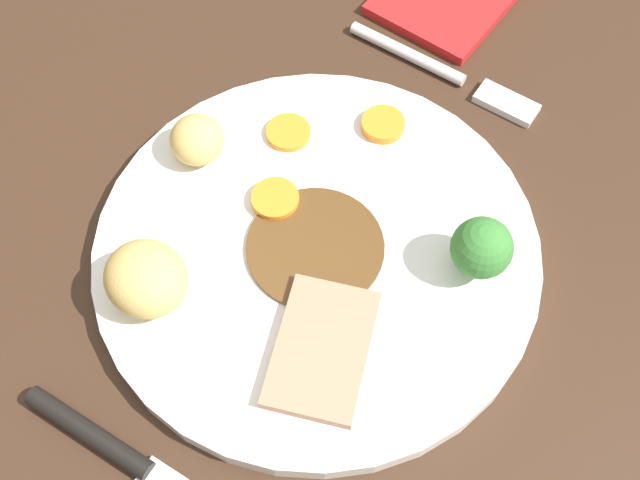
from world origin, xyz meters
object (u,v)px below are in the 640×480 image
carrot_coin_front (383,125)px  roast_potato_left (196,141)px  dinner_plate (320,253)px  carrot_coin_side (288,133)px  fork (447,74)px  carrot_coin_back (275,200)px  knife (136,464)px  meat_slice_main (322,349)px  broccoli_floret (482,248)px  roast_potato_right (146,279)px

carrot_coin_front → roast_potato_left: bearing=-47.9°
dinner_plate → carrot_coin_side: size_ratio=9.29×
carrot_coin_front → carrot_coin_side: size_ratio=0.98×
dinner_plate → fork: 17.73cm
carrot_coin_back → knife: carrot_coin_back is taller
carrot_coin_back → carrot_coin_side: carrot_coin_back is taller
carrot_coin_front → knife: carrot_coin_front is taller
meat_slice_main → broccoli_floret: size_ratio=1.87×
carrot_coin_back → meat_slice_main: bearing=48.1°
roast_potato_right → broccoli_floret: (-11.84, 15.90, 0.67)cm
meat_slice_main → fork: meat_slice_main is taller
dinner_plate → carrot_coin_front: size_ratio=9.53×
roast_potato_right → carrot_coin_side: bearing=177.7°
meat_slice_main → carrot_coin_back: bearing=-131.9°
fork → carrot_coin_back: bearing=-102.3°
roast_potato_left → carrot_coin_side: roast_potato_left is taller
dinner_plate → roast_potato_left: (-1.81, -10.68, 2.18)cm
roast_potato_right → carrot_coin_side: roast_potato_right is taller
fork → roast_potato_left: bearing=-121.7°
broccoli_floret → knife: size_ratio=0.24×
knife → dinner_plate: bearing=83.7°
broccoli_floret → dinner_plate: bearing=-66.6°
carrot_coin_side → broccoli_floret: (2.52, 15.32, 2.27)cm
carrot_coin_front → carrot_coin_back: size_ratio=0.96×
roast_potato_left → carrot_coin_side: (-4.54, 4.21, -1.24)cm
dinner_plate → meat_slice_main: 6.99cm
roast_potato_right → dinner_plate: bearing=138.7°
carrot_coin_side → fork: (-11.38, 6.38, -1.25)cm
roast_potato_right → roast_potato_left: bearing=-159.7°
carrot_coin_back → carrot_coin_side: 5.49cm
meat_slice_main → fork: (-23.53, -3.84, -1.41)cm
meat_slice_main → fork: size_ratio=0.55×
meat_slice_main → fork: 23.88cm
dinner_plate → knife: (16.60, -1.70, -0.25)cm
carrot_coin_front → fork: (-7.48, 1.24, -1.35)cm
knife → broccoli_floret: bearing=62.3°
dinner_plate → carrot_coin_front: 10.38cm
carrot_coin_back → knife: bearing=8.0°
dinner_plate → roast_potato_right: size_ratio=5.40×
dinner_plate → fork: dinner_plate is taller
dinner_plate → carrot_coin_back: bearing=-107.5°
meat_slice_main → carrot_coin_front: 16.83cm
carrot_coin_side → broccoli_floret: size_ratio=0.68×
carrot_coin_front → fork: 7.70cm
carrot_coin_back → broccoli_floret: size_ratio=0.69×
roast_potato_right → carrot_coin_back: size_ratio=1.68×
carrot_coin_back → knife: (17.93, 2.52, -1.29)cm
knife → roast_potato_left: bearing=115.6°
carrot_coin_side → meat_slice_main: bearing=40.0°
carrot_coin_front → meat_slice_main: bearing=17.5°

